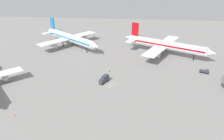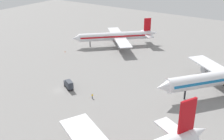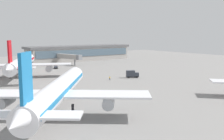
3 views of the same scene
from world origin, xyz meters
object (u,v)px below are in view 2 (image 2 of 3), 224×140
(safety_cone_near_gate, at_px, (65,51))
(airplane_taxiing, at_px, (116,36))
(ground_crew_worker, at_px, (92,96))
(catering_truck, at_px, (69,84))

(safety_cone_near_gate, bearing_deg, airplane_taxiing, 56.30)
(ground_crew_worker, bearing_deg, catering_truck, 13.50)
(airplane_taxiing, relative_size, ground_crew_worker, 21.99)
(catering_truck, bearing_deg, airplane_taxiing, -47.66)
(airplane_taxiing, xyz_separation_m, catering_truck, (12.79, -51.96, -3.42))
(ground_crew_worker, height_order, safety_cone_near_gate, ground_crew_worker)
(airplane_taxiing, bearing_deg, safety_cone_near_gate, 12.37)
(catering_truck, height_order, safety_cone_near_gate, catering_truck)
(airplane_taxiing, height_order, safety_cone_near_gate, airplane_taxiing)
(catering_truck, xyz_separation_m, safety_cone_near_gate, (-28.33, 28.66, -1.40))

